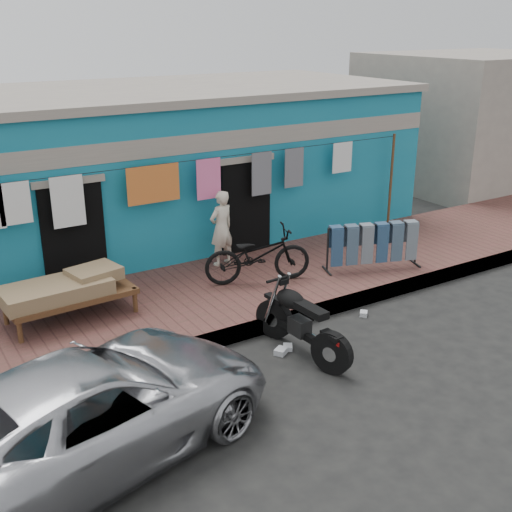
{
  "coord_description": "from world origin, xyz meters",
  "views": [
    {
      "loc": [
        -5.09,
        -6.19,
        4.7
      ],
      "look_at": [
        0.0,
        2.0,
        1.15
      ],
      "focal_mm": 45.0,
      "sensor_mm": 36.0,
      "label": 1
    }
  ],
  "objects_px": {
    "seated_person": "(221,228)",
    "bicycle": "(258,249)",
    "car": "(91,408)",
    "charpoy": "(71,298)",
    "motorcycle": "(302,321)",
    "jeans_rack": "(373,245)"
  },
  "relations": [
    {
      "from": "car",
      "to": "charpoy",
      "type": "xyz_separation_m",
      "value": [
        0.74,
        3.22,
        -0.04
      ]
    },
    {
      "from": "bicycle",
      "to": "motorcycle",
      "type": "relative_size",
      "value": 1.11
    },
    {
      "from": "car",
      "to": "charpoy",
      "type": "distance_m",
      "value": 3.3
    },
    {
      "from": "car",
      "to": "charpoy",
      "type": "bearing_deg",
      "value": -27.82
    },
    {
      "from": "jeans_rack",
      "to": "seated_person",
      "type": "bearing_deg",
      "value": 144.27
    },
    {
      "from": "bicycle",
      "to": "car",
      "type": "bearing_deg",
      "value": 144.47
    },
    {
      "from": "seated_person",
      "to": "motorcycle",
      "type": "relative_size",
      "value": 0.85
    },
    {
      "from": "motorcycle",
      "to": "jeans_rack",
      "type": "xyz_separation_m",
      "value": [
        2.85,
        1.67,
        0.16
      ]
    },
    {
      "from": "charpoy",
      "to": "jeans_rack",
      "type": "height_order",
      "value": "jeans_rack"
    },
    {
      "from": "bicycle",
      "to": "charpoy",
      "type": "relative_size",
      "value": 0.89
    },
    {
      "from": "seated_person",
      "to": "motorcycle",
      "type": "xyz_separation_m",
      "value": [
        -0.51,
        -3.35,
        -0.44
      ]
    },
    {
      "from": "motorcycle",
      "to": "seated_person",
      "type": "bearing_deg",
      "value": 77.84
    },
    {
      "from": "bicycle",
      "to": "motorcycle",
      "type": "height_order",
      "value": "bicycle"
    },
    {
      "from": "bicycle",
      "to": "charpoy",
      "type": "bearing_deg",
      "value": 103.75
    },
    {
      "from": "car",
      "to": "motorcycle",
      "type": "bearing_deg",
      "value": -93.29
    },
    {
      "from": "motorcycle",
      "to": "charpoy",
      "type": "distance_m",
      "value": 3.67
    },
    {
      "from": "seated_person",
      "to": "jeans_rack",
      "type": "relative_size",
      "value": 0.76
    },
    {
      "from": "car",
      "to": "bicycle",
      "type": "xyz_separation_m",
      "value": [
        4.05,
        2.95,
        0.23
      ]
    },
    {
      "from": "car",
      "to": "charpoy",
      "type": "height_order",
      "value": "car"
    },
    {
      "from": "jeans_rack",
      "to": "car",
      "type": "bearing_deg",
      "value": -159.22
    },
    {
      "from": "car",
      "to": "bicycle",
      "type": "relative_size",
      "value": 2.38
    },
    {
      "from": "seated_person",
      "to": "bicycle",
      "type": "relative_size",
      "value": 0.77
    }
  ]
}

